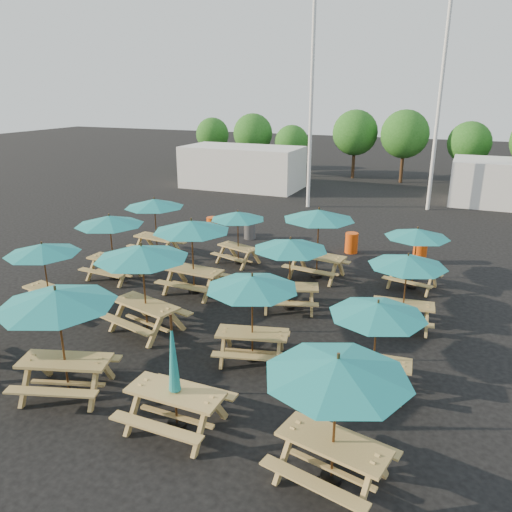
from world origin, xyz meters
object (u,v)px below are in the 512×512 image
at_px(picnic_unit_4, 57,303).
at_px(picnic_unit_5, 142,256).
at_px(picnic_unit_8, 175,383).
at_px(picnic_unit_6, 192,229).
at_px(picnic_unit_14, 408,264).
at_px(picnic_unit_12, 337,374).
at_px(waste_bin_3, 420,252).
at_px(picnic_unit_7, 238,218).
at_px(picnic_unit_10, 290,248).
at_px(picnic_unit_1, 43,252).
at_px(waste_bin_1, 250,230).
at_px(picnic_unit_15, 417,236).
at_px(waste_bin_0, 212,226).
at_px(picnic_unit_13, 378,313).
at_px(picnic_unit_11, 319,218).
at_px(picnic_unit_2, 110,223).
at_px(picnic_unit_3, 154,206).
at_px(waste_bin_2, 351,243).
at_px(picnic_unit_9, 252,286).

height_order(picnic_unit_4, picnic_unit_5, picnic_unit_5).
xyz_separation_m(picnic_unit_5, picnic_unit_8, (3.02, -3.33, -1.21)).
xyz_separation_m(picnic_unit_6, picnic_unit_14, (6.80, 0.13, -0.30)).
bearing_deg(picnic_unit_14, picnic_unit_12, -98.59).
xyz_separation_m(picnic_unit_5, waste_bin_3, (6.52, 9.14, -1.81)).
bearing_deg(waste_bin_3, picnic_unit_7, -156.29).
xyz_separation_m(picnic_unit_5, picnic_unit_10, (3.20, 3.02, -0.24)).
relative_size(picnic_unit_1, picnic_unit_8, 1.04).
xyz_separation_m(picnic_unit_8, waste_bin_1, (-4.02, 12.91, -0.61)).
height_order(picnic_unit_1, picnic_unit_15, picnic_unit_1).
xyz_separation_m(waste_bin_0, waste_bin_3, (9.37, -0.30, 0.00)).
bearing_deg(picnic_unit_13, picnic_unit_5, 171.41).
xyz_separation_m(picnic_unit_10, picnic_unit_14, (3.42, 0.10, -0.09)).
bearing_deg(picnic_unit_11, picnic_unit_1, -130.91).
xyz_separation_m(picnic_unit_2, picnic_unit_6, (3.29, 0.01, 0.13)).
bearing_deg(waste_bin_3, picnic_unit_8, -105.67).
distance_m(picnic_unit_2, picnic_unit_5, 4.57).
distance_m(picnic_unit_10, waste_bin_3, 7.14).
bearing_deg(picnic_unit_4, picnic_unit_14, 26.48).
bearing_deg(picnic_unit_15, waste_bin_0, 172.95).
bearing_deg(picnic_unit_6, waste_bin_0, 115.23).
bearing_deg(waste_bin_3, picnic_unit_3, -162.20).
height_order(picnic_unit_13, waste_bin_3, picnic_unit_13).
height_order(picnic_unit_4, waste_bin_3, picnic_unit_4).
height_order(waste_bin_0, waste_bin_1, same).
relative_size(picnic_unit_1, picnic_unit_11, 0.91).
relative_size(picnic_unit_2, waste_bin_1, 2.95).
bearing_deg(picnic_unit_5, picnic_unit_7, 104.25).
height_order(picnic_unit_6, waste_bin_1, picnic_unit_6).
distance_m(picnic_unit_10, waste_bin_2, 6.54).
height_order(picnic_unit_13, picnic_unit_14, picnic_unit_14).
bearing_deg(waste_bin_0, picnic_unit_13, -46.66).
bearing_deg(picnic_unit_12, waste_bin_0, 137.06).
relative_size(picnic_unit_6, picnic_unit_12, 0.90).
distance_m(picnic_unit_1, picnic_unit_14, 10.64).
xyz_separation_m(picnic_unit_2, picnic_unit_12, (9.76, -6.53, 0.08)).
bearing_deg(picnic_unit_10, picnic_unit_1, -173.63).
relative_size(picnic_unit_2, picnic_unit_15, 0.99).
bearing_deg(waste_bin_3, picnic_unit_1, -137.58).
distance_m(picnic_unit_4, waste_bin_3, 14.06).
distance_m(picnic_unit_13, waste_bin_2, 10.18).
bearing_deg(waste_bin_2, picnic_unit_12, -78.83).
bearing_deg(picnic_unit_5, picnic_unit_9, 9.10).
relative_size(picnic_unit_8, waste_bin_1, 2.96).
height_order(picnic_unit_8, picnic_unit_14, picnic_unit_8).
distance_m(picnic_unit_5, picnic_unit_10, 4.41).
height_order(picnic_unit_8, waste_bin_0, picnic_unit_8).
distance_m(picnic_unit_10, picnic_unit_14, 3.42).
distance_m(picnic_unit_12, picnic_unit_13, 3.19).
bearing_deg(picnic_unit_10, waste_bin_0, 115.28).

